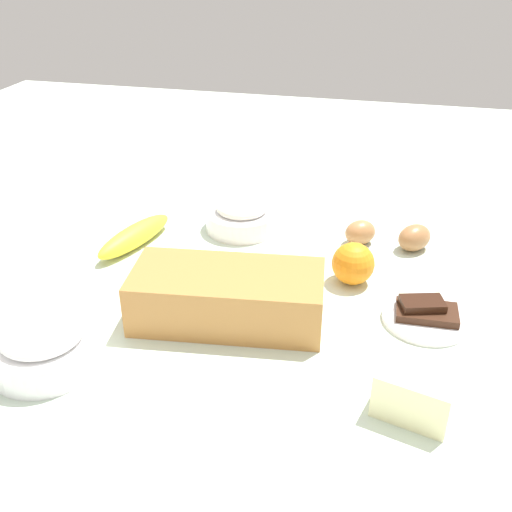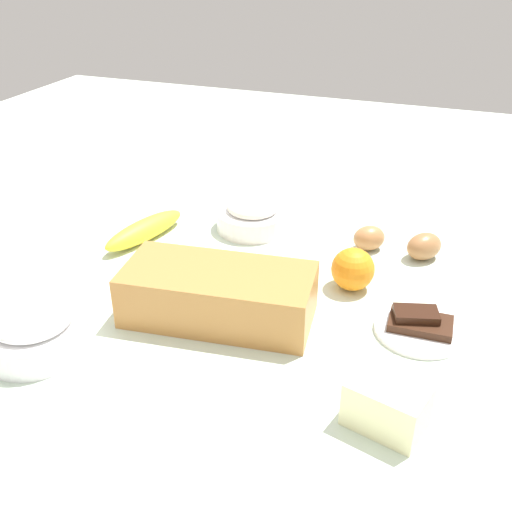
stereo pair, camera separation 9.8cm
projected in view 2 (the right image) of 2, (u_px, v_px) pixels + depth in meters
name	position (u px, v px, depth m)	size (l,w,h in m)	color
ground_plane	(256.00, 282.00, 1.01)	(2.40, 2.40, 0.02)	silver
loaf_pan	(218.00, 293.00, 0.88)	(0.29, 0.16, 0.08)	#B77A3D
flour_bowl	(253.00, 215.00, 1.15)	(0.14, 0.14, 0.06)	white
sugar_bowl	(34.00, 329.00, 0.82)	(0.15, 0.15, 0.07)	white
banana	(145.00, 230.00, 1.11)	(0.19, 0.04, 0.04)	yellow
orange_fruit	(353.00, 269.00, 0.96)	(0.07, 0.07, 0.07)	orange
butter_block	(387.00, 405.00, 0.69)	(0.09, 0.06, 0.06)	#F4EDB2
egg_near_butter	(369.00, 238.00, 1.08)	(0.05, 0.05, 0.06)	#B27849
egg_beside_bowl	(424.00, 246.00, 1.05)	(0.05, 0.05, 0.07)	#A26D42
chocolate_plate	(419.00, 326.00, 0.86)	(0.13, 0.13, 0.03)	white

